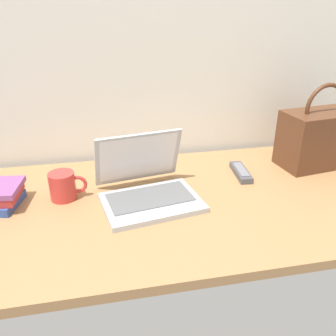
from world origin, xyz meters
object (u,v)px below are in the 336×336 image
object	(u,v)px
laptop	(147,186)
remote_control_near	(241,172)
handbag	(319,137)
coffee_mug	(63,186)

from	to	relation	value
laptop	remote_control_near	world-z (taller)	laptop
handbag	laptop	bearing A→B (deg)	-169.11
laptop	handbag	distance (m)	0.73
remote_control_near	handbag	size ratio (longest dim) A/B	0.49
coffee_mug	handbag	bearing A→B (deg)	4.81
coffee_mug	laptop	bearing A→B (deg)	-11.21
laptop	coffee_mug	xyz separation A→B (m)	(-0.27, 0.05, 0.00)
coffee_mug	remote_control_near	bearing A→B (deg)	4.30
laptop	remote_control_near	distance (m)	0.39
coffee_mug	handbag	distance (m)	0.99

